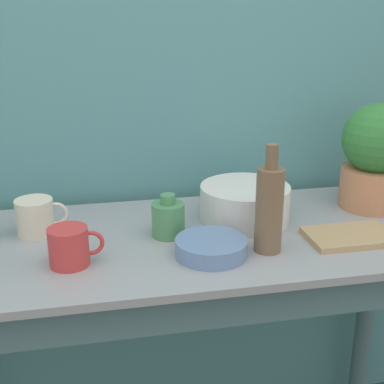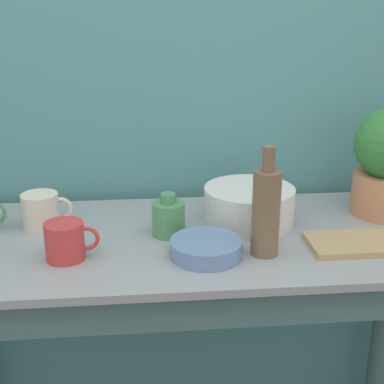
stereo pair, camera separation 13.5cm
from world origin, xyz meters
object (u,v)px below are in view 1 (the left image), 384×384
Objects in this scene: bowl_wash_large at (245,203)px; mug_cream at (36,217)px; mug_red at (70,246)px; potted_plant at (376,155)px; tray_board at (350,236)px; bottle_short at (168,219)px; bottle_tall at (269,208)px; bowl_small_blue at (211,247)px.

bowl_wash_large is 1.84× the size of mug_cream.
mug_cream is at bearing 114.35° from mug_red.
potted_plant is 1.25× the size of bowl_wash_large.
mug_red is at bearing -159.39° from bowl_wash_large.
mug_cream is 0.60× the size of tray_board.
mug_red is at bearing -154.59° from bottle_short.
bowl_wash_large is at bearing 89.98° from bottle_tall.
mug_red reaches higher than bowl_small_blue.
potted_plant reaches higher than bowl_wash_large.
bowl_small_blue is at bearing 179.89° from bottle_tall.
bottle_short reaches higher than tray_board.
bottle_tall is at bearing -0.11° from bowl_small_blue.
bottle_tall is at bearing -90.02° from bowl_wash_large.
bottle_tall is 0.47m from mug_red.
bowl_wash_large is 2.18× the size of bottle_short.
bottle_tall is 1.54× the size of bowl_small_blue.
bowl_wash_large is at bearing -175.60° from potted_plant.
bottle_short is (-0.22, -0.06, -0.00)m from bowl_wash_large.
potted_plant reaches higher than bottle_tall.
tray_board is at bearing -129.47° from potted_plant.
bowl_wash_large reaches higher than tray_board.
bowl_wash_large is (-0.40, -0.03, -0.11)m from potted_plant.
potted_plant is 0.96m from mug_cream.
bowl_wash_large reaches higher than mug_red.
bottle_short is at bearing -171.76° from potted_plant.
bottle_tall is 2.09× the size of mug_red.
bottle_short is 0.34m from mug_cream.
tray_board is (0.79, -0.19, -0.04)m from mug_cream.
potted_plant is 0.60m from bowl_small_blue.
mug_red is (-0.47, 0.02, -0.07)m from bottle_tall.
mug_cream is (-0.96, -0.01, -0.11)m from potted_plant.
bottle_short reaches higher than mug_red.
potted_plant is 2.29× the size of mug_cream.
potted_plant is 2.40× the size of mug_red.
tray_board is (0.23, -0.18, -0.04)m from bowl_wash_large.
tray_board is (0.23, 0.02, -0.10)m from bottle_tall.
bottle_short is 0.89× the size of mug_red.
mug_red reaches higher than tray_board.
tray_board is (-0.17, -0.21, -0.15)m from potted_plant.
potted_plant is 0.31m from tray_board.
bottle_tall is 0.60m from mug_cream.
potted_plant is 0.41m from bowl_wash_large.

